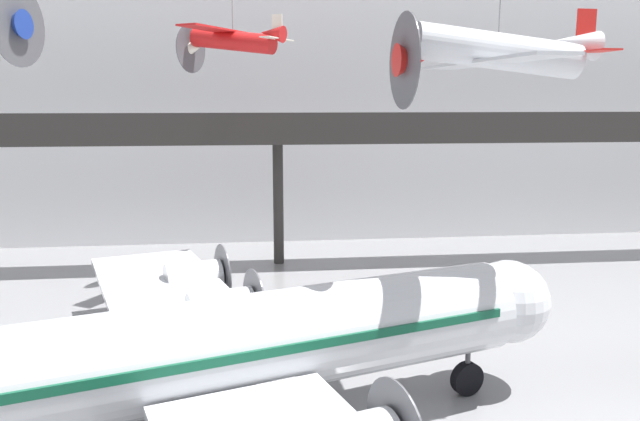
% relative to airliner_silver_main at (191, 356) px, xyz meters
% --- Properties ---
extents(hangar_back_wall, '(140.00, 3.00, 24.53)m').
position_rel_airliner_silver_main_xyz_m(hangar_back_wall, '(3.75, 31.59, 8.85)').
color(hangar_back_wall, white).
rests_on(hangar_back_wall, ground).
extents(mezzanine_walkway, '(110.00, 3.20, 10.31)m').
position_rel_airliner_silver_main_xyz_m(mezzanine_walkway, '(3.75, 22.52, 5.22)').
color(mezzanine_walkway, '#2D2B28').
rests_on(mezzanine_walkway, ground).
extents(airliner_silver_main, '(27.31, 31.79, 9.63)m').
position_rel_airliner_silver_main_xyz_m(airliner_silver_main, '(0.00, 0.00, 0.00)').
color(airliner_silver_main, silver).
rests_on(airliner_silver_main, ground).
extents(suspended_plane_red_highwing, '(6.62, 7.31, 6.05)m').
position_rel_airliner_silver_main_xyz_m(suspended_plane_red_highwing, '(1.08, 18.18, 11.01)').
color(suspended_plane_red_highwing, red).
extents(suspended_plane_silver_racer, '(7.30, 8.93, 7.87)m').
position_rel_airliner_silver_main_xyz_m(suspended_plane_silver_racer, '(10.27, 2.49, 9.29)').
color(suspended_plane_silver_racer, silver).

